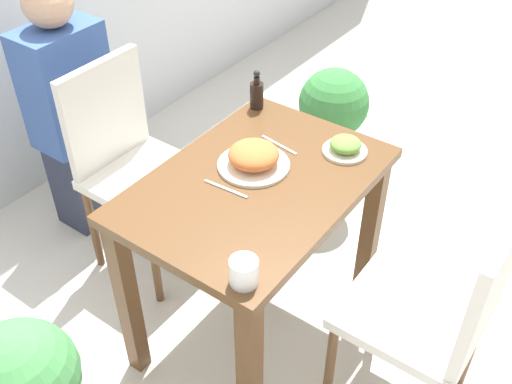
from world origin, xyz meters
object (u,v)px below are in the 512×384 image
at_px(chair_far, 131,158).
at_px(food_plate, 254,157).
at_px(side_plate, 345,146).
at_px(person_figure, 72,112).
at_px(potted_plant_right, 331,130).
at_px(drink_cup, 244,272).
at_px(sauce_bottle, 257,94).
at_px(chair_near, 441,309).

height_order(chair_far, food_plate, chair_far).
xyz_separation_m(side_plate, person_figure, (-0.20, 1.22, -0.20)).
xyz_separation_m(food_plate, potted_plant_right, (0.82, 0.15, -0.38)).
height_order(drink_cup, sauce_bottle, sauce_bottle).
height_order(food_plate, potted_plant_right, food_plate).
height_order(potted_plant_right, person_figure, person_figure).
distance_m(chair_near, side_plate, 0.61).
bearing_deg(side_plate, drink_cup, -173.66).
relative_size(chair_near, person_figure, 0.78).
height_order(chair_near, drink_cup, chair_near).
xyz_separation_m(chair_far, side_plate, (0.24, -0.83, 0.26)).
bearing_deg(food_plate, drink_cup, -146.90).
xyz_separation_m(chair_far, drink_cup, (-0.44, -0.91, 0.28)).
xyz_separation_m(chair_near, potted_plant_right, (0.82, 0.85, -0.11)).
distance_m(food_plate, person_figure, 1.04).
bearing_deg(chair_far, sauce_bottle, -53.60).
bearing_deg(potted_plant_right, drink_cup, -161.09).
bearing_deg(chair_near, potted_plant_right, -133.89).
xyz_separation_m(chair_far, food_plate, (-0.01, -0.63, 0.27)).
bearing_deg(chair_near, chair_far, -90.38).
xyz_separation_m(food_plate, person_figure, (0.05, 1.01, -0.21)).
bearing_deg(person_figure, chair_far, -95.86).
distance_m(side_plate, drink_cup, 0.69).
xyz_separation_m(chair_near, sauce_bottle, (0.31, 0.92, 0.30)).
height_order(sauce_bottle, potted_plant_right, sauce_bottle).
distance_m(drink_cup, sauce_bottle, 0.90).
bearing_deg(side_plate, chair_near, -116.32).
distance_m(chair_far, sauce_bottle, 0.59).
xyz_separation_m(chair_near, food_plate, (-0.00, 0.71, 0.27)).
xyz_separation_m(chair_near, chair_far, (0.01, 1.33, 0.00)).
height_order(chair_near, food_plate, chair_near).
height_order(food_plate, side_plate, food_plate).
bearing_deg(food_plate, potted_plant_right, 10.18).
bearing_deg(drink_cup, food_plate, 33.10).
bearing_deg(food_plate, chair_near, -89.87).
xyz_separation_m(drink_cup, sauce_bottle, (0.75, 0.50, 0.02)).
distance_m(chair_far, side_plate, 0.91).
distance_m(food_plate, side_plate, 0.32).
distance_m(sauce_bottle, potted_plant_right, 0.65).
relative_size(side_plate, sauce_bottle, 0.99).
bearing_deg(person_figure, food_plate, -92.83).
xyz_separation_m(sauce_bottle, potted_plant_right, (0.51, -0.07, -0.41)).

